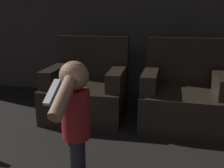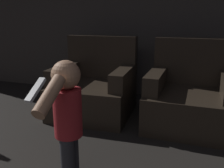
% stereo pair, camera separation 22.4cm
% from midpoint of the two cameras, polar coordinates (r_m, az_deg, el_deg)
% --- Properties ---
extents(wall_back, '(8.40, 0.05, 2.60)m').
position_cam_midpoint_polar(wall_back, '(3.77, 6.25, 17.12)').
color(wall_back, '#423D38').
rests_on(wall_back, ground_plane).
extents(armchair_left, '(0.94, 0.92, 0.93)m').
position_cam_midpoint_polar(armchair_left, '(3.08, -1.81, -1.02)').
color(armchair_left, black).
rests_on(armchair_left, ground_plane).
extents(armchair_right, '(0.92, 0.90, 0.93)m').
position_cam_midpoint_polar(armchair_right, '(2.91, 19.57, -2.92)').
color(armchair_right, black).
rests_on(armchair_right, ground_plane).
extents(person_toddler, '(0.20, 0.61, 0.90)m').
position_cam_midpoint_polar(person_toddler, '(1.73, -6.57, -6.72)').
color(person_toddler, '#28282D').
rests_on(person_toddler, ground_plane).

